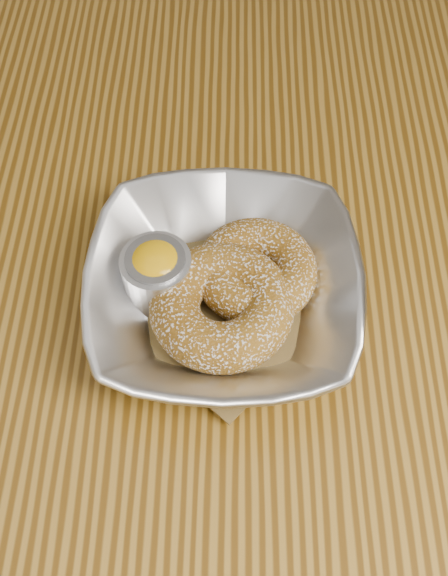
{
  "coord_description": "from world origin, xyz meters",
  "views": [
    {
      "loc": [
        0.07,
        -0.28,
        1.22
      ],
      "look_at": [
        0.06,
        -0.01,
        0.78
      ],
      "focal_mm": 42.0,
      "sensor_mm": 36.0,
      "label": 1
    }
  ],
  "objects_px": {
    "donut_back": "(256,271)",
    "donut_front": "(222,306)",
    "table": "(157,354)",
    "serving_bowl": "(224,291)",
    "ramekin": "(157,273)"
  },
  "relations": [
    {
      "from": "serving_bowl",
      "to": "donut_front",
      "type": "relative_size",
      "value": 1.91
    },
    {
      "from": "serving_bowl",
      "to": "ramekin",
      "type": "bearing_deg",
      "value": 168.45
    },
    {
      "from": "table",
      "to": "donut_back",
      "type": "bearing_deg",
      "value": 7.48
    },
    {
      "from": "table",
      "to": "donut_front",
      "type": "relative_size",
      "value": 10.86
    },
    {
      "from": "donut_front",
      "to": "ramekin",
      "type": "height_order",
      "value": "ramekin"
    },
    {
      "from": "table",
      "to": "donut_front",
      "type": "bearing_deg",
      "value": -20.28
    },
    {
      "from": "table",
      "to": "ramekin",
      "type": "bearing_deg",
      "value": 20.07
    },
    {
      "from": "donut_back",
      "to": "donut_front",
      "type": "bearing_deg",
      "value": -127.64
    },
    {
      "from": "serving_bowl",
      "to": "donut_back",
      "type": "height_order",
      "value": "serving_bowl"
    },
    {
      "from": "donut_back",
      "to": "ramekin",
      "type": "relative_size",
      "value": 1.77
    },
    {
      "from": "table",
      "to": "donut_back",
      "type": "relative_size",
      "value": 12.4
    },
    {
      "from": "serving_bowl",
      "to": "donut_back",
      "type": "relative_size",
      "value": 2.18
    },
    {
      "from": "donut_back",
      "to": "ramekin",
      "type": "distance_m",
      "value": 0.08
    },
    {
      "from": "table",
      "to": "donut_back",
      "type": "xyz_separation_m",
      "value": [
        0.09,
        0.01,
        0.13
      ]
    },
    {
      "from": "donut_back",
      "to": "table",
      "type": "bearing_deg",
      "value": -172.52
    }
  ]
}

